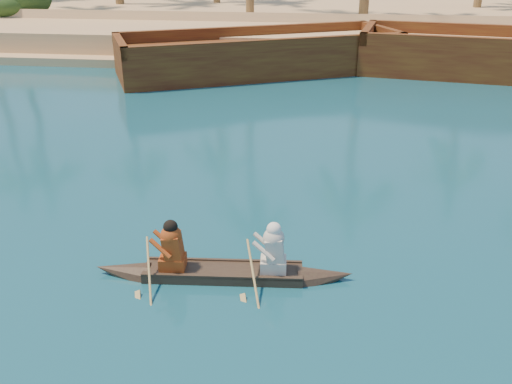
# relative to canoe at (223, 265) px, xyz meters

# --- Properties ---
(sandy_embankment) EXTENTS (150.00, 51.00, 1.50)m
(sandy_embankment) POSITION_rel_canoe_xyz_m (-7.16, 41.32, 0.29)
(sandy_embankment) COLOR tan
(sandy_embankment) RESTS_ON ground
(shrub_cluster) EXTENTS (100.00, 6.00, 2.40)m
(shrub_cluster) POSITION_rel_canoe_xyz_m (-7.16, 25.94, 0.96)
(shrub_cluster) COLOR black
(shrub_cluster) RESTS_ON ground
(canoe) EXTENTS (4.54, 0.92, 1.24)m
(canoe) POSITION_rel_canoe_xyz_m (0.00, 0.00, 0.00)
(canoe) COLOR #372C1E
(canoe) RESTS_ON ground
(barge_mid) EXTENTS (12.61, 8.64, 2.01)m
(barge_mid) POSITION_rel_canoe_xyz_m (-1.29, 16.44, 0.46)
(barge_mid) COLOR brown
(barge_mid) RESTS_ON ground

